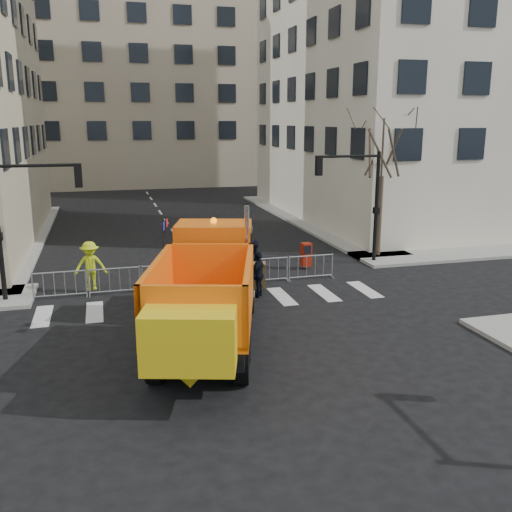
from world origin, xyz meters
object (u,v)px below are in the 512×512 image
object	(u,v)px
plow_truck	(208,288)
cop_c	(258,274)
cop_a	(213,271)
cop_b	(253,264)
worker	(90,266)
newspaper_box	(306,254)

from	to	relation	value
plow_truck	cop_c	xyz separation A→B (m)	(2.83, 4.41, -0.93)
cop_a	cop_b	distance (m)	1.67
cop_b	worker	world-z (taller)	worker
cop_a	cop_b	size ratio (longest dim) A/B	0.82
cop_b	newspaper_box	distance (m)	3.95
cop_b	worker	size ratio (longest dim) A/B	1.02
cop_a	worker	world-z (taller)	worker
plow_truck	cop_a	bearing A→B (deg)	3.72
cop_b	cop_c	bearing A→B (deg)	71.65
newspaper_box	cop_c	bearing A→B (deg)	-137.41
plow_truck	cop_c	world-z (taller)	plow_truck
cop_a	plow_truck	bearing A→B (deg)	79.09
cop_c	worker	size ratio (longest dim) A/B	0.93
cop_c	newspaper_box	size ratio (longest dim) A/B	1.68
plow_truck	worker	world-z (taller)	plow_truck
cop_c	worker	xyz separation A→B (m)	(-6.39, 2.23, 0.22)
plow_truck	cop_c	bearing A→B (deg)	-16.37
plow_truck	worker	bearing A→B (deg)	44.47
cop_a	cop_c	world-z (taller)	cop_c
cop_a	cop_c	xyz separation A→B (m)	(1.56, -1.28, 0.09)
cop_c	worker	bearing A→B (deg)	-72.94
newspaper_box	plow_truck	bearing A→B (deg)	-132.18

